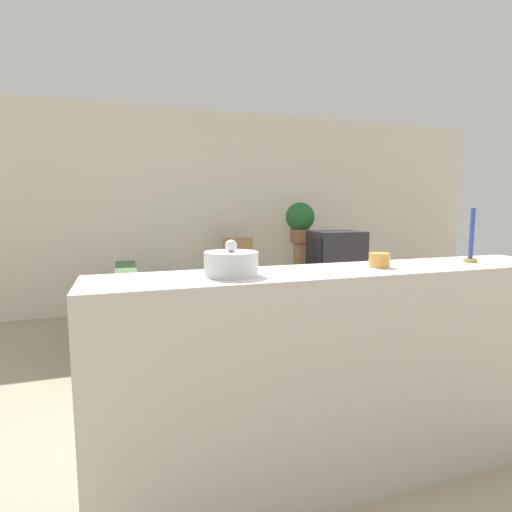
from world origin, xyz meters
name	(u,v)px	position (x,y,z in m)	size (l,w,h in m)	color
ground_plane	(309,435)	(0.00, 0.00, 0.00)	(14.00, 14.00, 0.00)	tan
wall_back	(201,210)	(0.00, 3.43, 1.35)	(9.00, 0.06, 2.70)	silver
couch	(164,324)	(-0.70, 1.71, 0.29)	(0.94, 1.67, 0.80)	#476B3D
tv_stand	(335,300)	(1.39, 2.14, 0.26)	(0.74, 0.58, 0.53)	#9E754C
television	(336,255)	(1.38, 2.14, 0.82)	(0.61, 0.47, 0.58)	#232328
wooden_chair	(240,274)	(0.36, 2.75, 0.54)	(0.44, 0.44, 1.00)	#9E754C
plant_stand	(299,275)	(1.24, 2.87, 0.46)	(0.17, 0.17, 0.92)	#9E754C
potted_plant	(300,220)	(1.24, 2.87, 1.22)	(0.39, 0.39, 0.54)	#8E5B3D
foreground_counter	(345,375)	(0.00, -0.38, 0.55)	(2.47, 0.44, 1.09)	beige
decorative_bowl	(231,263)	(-0.59, -0.38, 1.15)	(0.24, 0.24, 0.16)	silver
candle_jar	(379,260)	(0.18, -0.38, 1.13)	(0.10, 0.10, 0.07)	gold
candlestick	(471,244)	(0.77, -0.38, 1.19)	(0.07, 0.07, 0.30)	#B7933D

